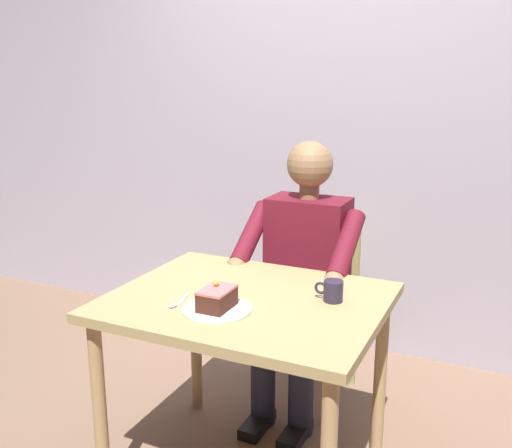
{
  "coord_description": "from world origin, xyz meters",
  "views": [
    {
      "loc": [
        -0.85,
        1.75,
        1.51
      ],
      "look_at": [
        0.01,
        -0.1,
        0.99
      ],
      "focal_mm": 40.22,
      "sensor_mm": 36.0,
      "label": 1
    }
  ],
  "objects_px": {
    "seated_person": "(302,275)",
    "dessert_spoon": "(178,303)",
    "dining_table": "(247,321)",
    "coffee_cup": "(333,290)",
    "cake_slice": "(217,298)",
    "chair": "(314,297)"
  },
  "relations": [
    {
      "from": "seated_person",
      "to": "dessert_spoon",
      "type": "bearing_deg",
      "value": 75.03
    },
    {
      "from": "dining_table",
      "to": "coffee_cup",
      "type": "distance_m",
      "value": 0.33
    },
    {
      "from": "seated_person",
      "to": "dessert_spoon",
      "type": "xyz_separation_m",
      "value": [
        0.19,
        0.73,
        0.1
      ]
    },
    {
      "from": "cake_slice",
      "to": "dessert_spoon",
      "type": "bearing_deg",
      "value": 1.02
    },
    {
      "from": "cake_slice",
      "to": "chair",
      "type": "bearing_deg",
      "value": -92.41
    },
    {
      "from": "dining_table",
      "to": "seated_person",
      "type": "xyz_separation_m",
      "value": [
        0.0,
        -0.57,
        -0.0
      ]
    },
    {
      "from": "dining_table",
      "to": "dessert_spoon",
      "type": "xyz_separation_m",
      "value": [
        0.19,
        0.16,
        0.1
      ]
    },
    {
      "from": "seated_person",
      "to": "chair",
      "type": "bearing_deg",
      "value": -90.0
    },
    {
      "from": "coffee_cup",
      "to": "dessert_spoon",
      "type": "height_order",
      "value": "coffee_cup"
    },
    {
      "from": "seated_person",
      "to": "coffee_cup",
      "type": "distance_m",
      "value": 0.57
    },
    {
      "from": "dining_table",
      "to": "chair",
      "type": "relative_size",
      "value": 1.11
    },
    {
      "from": "chair",
      "to": "cake_slice",
      "type": "height_order",
      "value": "chair"
    },
    {
      "from": "dining_table",
      "to": "coffee_cup",
      "type": "bearing_deg",
      "value": -161.73
    },
    {
      "from": "coffee_cup",
      "to": "dessert_spoon",
      "type": "distance_m",
      "value": 0.55
    },
    {
      "from": "chair",
      "to": "coffee_cup",
      "type": "xyz_separation_m",
      "value": [
        -0.29,
        0.64,
        0.3
      ]
    },
    {
      "from": "dining_table",
      "to": "chair",
      "type": "distance_m",
      "value": 0.76
    },
    {
      "from": "chair",
      "to": "coffee_cup",
      "type": "relative_size",
      "value": 8.35
    },
    {
      "from": "dining_table",
      "to": "cake_slice",
      "type": "relative_size",
      "value": 7.08
    },
    {
      "from": "dining_table",
      "to": "cake_slice",
      "type": "height_order",
      "value": "cake_slice"
    },
    {
      "from": "dining_table",
      "to": "cake_slice",
      "type": "distance_m",
      "value": 0.21
    },
    {
      "from": "seated_person",
      "to": "dining_table",
      "type": "bearing_deg",
      "value": 90.0
    },
    {
      "from": "dining_table",
      "to": "seated_person",
      "type": "relative_size",
      "value": 0.78
    }
  ]
}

